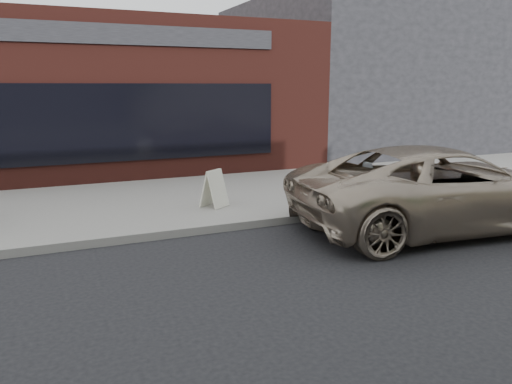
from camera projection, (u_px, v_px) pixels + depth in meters
ground at (367, 321)px, 5.71m from camera, size 120.00×120.00×0.00m
near_sidewalk at (192, 195)px, 11.97m from camera, size 44.00×6.00×0.15m
storefront at (75, 97)px, 16.99m from camera, size 14.00×10.07×4.50m
neighbour_building at (367, 77)px, 21.55m from camera, size 10.00×10.00×6.00m
motorcycle at (341, 200)px, 9.41m from camera, size 1.90×0.78×1.21m
minivan at (441, 188)px, 9.25m from camera, size 5.84×3.13×1.56m
sandwich_sign at (214, 188)px, 10.42m from camera, size 0.66×0.65×0.78m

